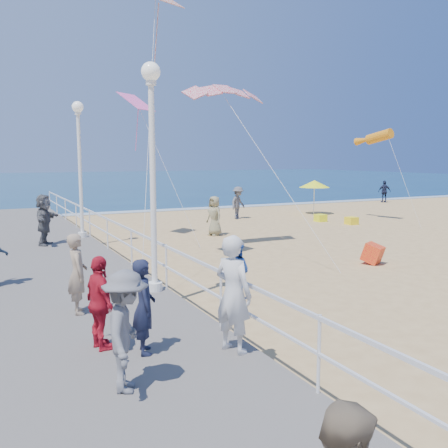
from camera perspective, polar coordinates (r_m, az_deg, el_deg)
name	(u,v)px	position (r m, az deg, el deg)	size (l,w,h in m)	color
ground	(332,282)	(14.82, 12.27, -6.50)	(160.00, 160.00, 0.00)	tan
ocean	(46,182)	(76.79, -19.71, 4.57)	(160.00, 90.00, 0.05)	navy
surf_line	(132,212)	(33.13, -10.43, 1.39)	(160.00, 1.20, 0.04)	silver
boardwalk	(62,311)	(11.78, -17.98, -9.40)	(5.00, 44.00, 0.40)	slate
railing	(166,255)	(12.09, -6.63, -3.50)	(0.05, 42.00, 0.55)	white
lamp_post_mid	(152,153)	(11.77, -8.20, 7.98)	(0.44, 0.44, 5.32)	white
lamp_post_far	(79,155)	(20.51, -16.19, 7.59)	(0.44, 0.44, 5.32)	white
woman_holding_toddler	(233,294)	(8.20, 1.07, -7.97)	(0.71, 0.47, 1.94)	silver
toddler_held	(237,270)	(8.31, 1.52, -5.30)	(0.45, 0.35, 0.94)	blue
spectator_0	(144,306)	(8.29, -9.14, -9.27)	(0.57, 0.37, 1.56)	#161A32
spectator_2	(126,331)	(7.04, -11.15, -11.91)	(1.09, 0.62, 1.68)	slate
spectator_3	(100,303)	(8.58, -13.98, -8.75)	(0.93, 0.39, 1.58)	red
spectator_5	(44,220)	(19.19, -19.86, 0.47)	(1.72, 0.55, 1.85)	#4F5053
spectator_6	(78,274)	(10.63, -16.40, -5.46)	(0.60, 0.40, 1.65)	gray
beach_walker_a	(238,203)	(29.00, 1.62, 2.44)	(1.22, 0.70, 1.88)	#55555A
beach_walker_b	(384,191)	(41.55, 17.86, 3.56)	(1.02, 0.42, 1.73)	#1C223E
beach_walker_c	(214,216)	(22.82, -1.10, 0.94)	(0.89, 0.58, 1.81)	gray
box_kite	(373,255)	(17.51, 16.63, -3.46)	(0.55, 0.55, 0.60)	red
beach_umbrella	(314,184)	(31.73, 10.29, 4.53)	(1.90, 1.90, 2.14)	white
beach_chair_left	(320,218)	(28.35, 10.97, 0.68)	(0.55, 0.55, 0.40)	#F6FF1A
beach_chair_right	(351,221)	(27.49, 14.36, 0.37)	(0.55, 0.55, 0.40)	yellow
kite_parafoil	(225,89)	(19.37, 0.07, 15.17)	(3.16, 0.90, 0.30)	red
kite_windsock	(379,137)	(29.11, 17.34, 9.51)	(0.56, 0.56, 2.50)	orange
kite_diamond_pink	(136,102)	(22.31, -10.00, 13.60)	(1.33, 1.33, 0.02)	#FF5DB3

